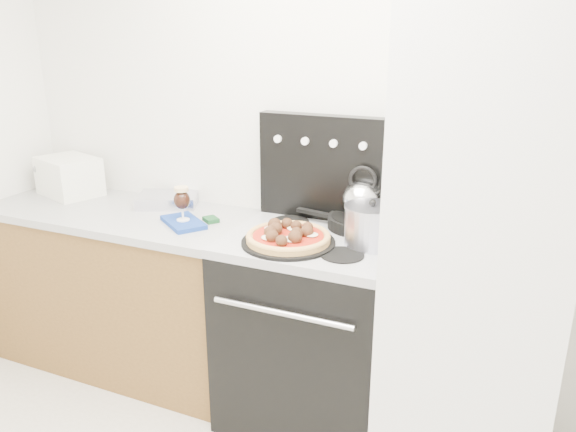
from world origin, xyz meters
The scene contains 16 objects.
room_shell centered at (0.00, 0.29, 1.25)m, with size 3.52×3.01×2.52m.
base_cabinet centered at (-1.02, 1.20, 0.43)m, with size 1.45×0.60×0.86m, color brown.
countertop centered at (-1.02, 1.20, 0.88)m, with size 1.48×0.63×0.04m, color #A9A9A9.
stove_body centered at (0.08, 1.18, 0.44)m, with size 0.76×0.65×0.88m, color black.
cooktop centered at (0.08, 1.18, 0.90)m, with size 0.76×0.65×0.04m, color #ADADB2.
backguard centered at (0.08, 1.45, 1.17)m, with size 0.76×0.08×0.50m, color black.
fridge centered at (0.78, 1.15, 0.95)m, with size 0.64×0.68×1.90m, color silver.
toaster_oven centered at (-1.46, 1.32, 1.01)m, with size 0.34×0.25×0.21m, color white.
foil_sheet centered at (-0.83, 1.37, 0.93)m, with size 0.31×0.23×0.06m, color white.
oven_mitt centered at (-0.58, 1.14, 0.91)m, with size 0.26×0.15×0.02m, color navy.
beer_glass centered at (-0.58, 1.14, 1.01)m, with size 0.08×0.08×0.17m, color black, non-canonical shape.
pizza_pan centered at (0.01, 1.06, 0.93)m, with size 0.41×0.41×0.01m, color black.
pizza centered at (0.01, 1.06, 0.96)m, with size 0.36×0.36×0.05m, color #F1A051, non-canonical shape.
skillet centered at (0.23, 1.38, 0.95)m, with size 0.31×0.31×0.06m, color black.
tea_kettle centered at (0.23, 1.38, 1.07)m, with size 0.18×0.18×0.20m, color silver, non-canonical shape.
stock_pot centered at (0.33, 1.19, 1.00)m, with size 0.23×0.23×0.17m, color silver.
Camera 1 is at (0.91, -1.00, 1.80)m, focal length 35.00 mm.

